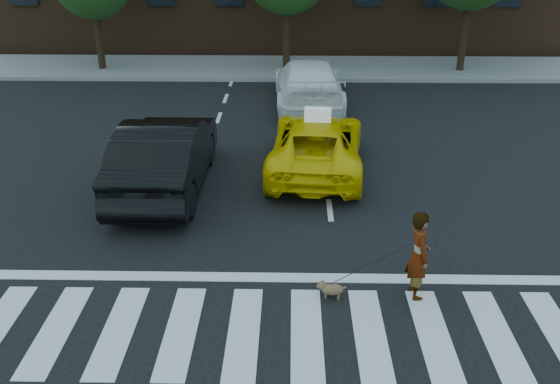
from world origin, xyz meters
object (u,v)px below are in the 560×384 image
object	(u,v)px
woman	(419,255)
black_sedan	(165,154)
taxi	(317,144)
dog	(330,289)
white_suv	(308,83)

from	to	relation	value
woman	black_sedan	bearing A→B (deg)	42.07
taxi	black_sedan	xyz separation A→B (m)	(-3.61, -1.24, 0.18)
black_sedan	taxi	bearing A→B (deg)	-160.68
black_sedan	woman	world-z (taller)	black_sedan
taxi	dog	xyz separation A→B (m)	(0.05, -5.80, -0.51)
woman	dog	world-z (taller)	woman
black_sedan	dog	size ratio (longest dim) A/B	10.06
taxi	white_suv	world-z (taller)	white_suv
taxi	black_sedan	bearing A→B (deg)	23.67
taxi	dog	world-z (taller)	taxi
taxi	white_suv	xyz separation A→B (m)	(-0.09, 5.63, 0.10)
white_suv	dog	xyz separation A→B (m)	(0.14, -11.42, -0.61)
woman	dog	bearing A→B (deg)	86.84
white_suv	dog	bearing A→B (deg)	88.51
black_sedan	white_suv	size ratio (longest dim) A/B	0.97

